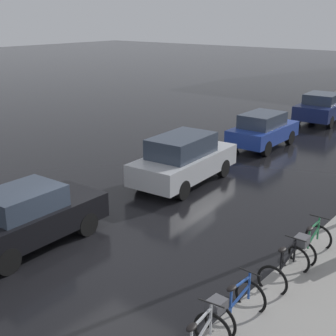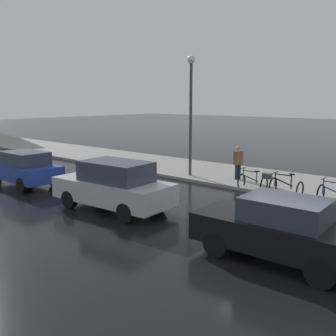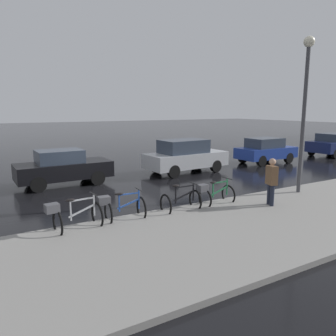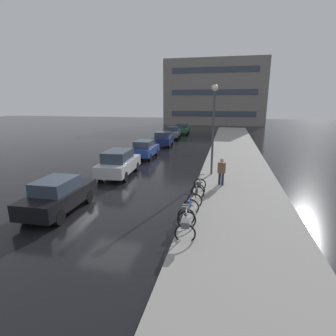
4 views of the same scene
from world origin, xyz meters
The scene contains 11 objects.
ground_plane centered at (0.00, 0.00, 0.00)m, with size 140.00×140.00×0.00m, color black.
bicycle_nearest centered at (3.96, -2.00, 0.50)m, with size 0.87×1.47×1.01m.
bicycle_second centered at (3.83, -0.59, 0.48)m, with size 0.77×1.36×0.96m.
bicycle_third centered at (3.93, 1.42, 0.40)m, with size 0.71×1.17×0.97m.
bicycle_farthest centered at (3.92, 2.73, 0.47)m, with size 0.72×1.36×0.95m.
car_black centered at (-1.95, -0.93, 0.78)m, with size 1.82×4.02×1.56m.
car_silver centered at (-1.69, 5.23, 0.87)m, with size 2.11×4.47×1.73m.
car_blue centered at (-1.77, 11.12, 0.79)m, with size 1.77×3.77×1.54m.
car_navy centered at (-1.71, 17.70, 0.80)m, with size 2.16×4.02×1.58m.
pedestrian centered at (5.03, 4.24, 0.96)m, with size 0.45×0.35×1.71m.
streetlamp centered at (4.34, 6.50, 3.78)m, with size 0.39×0.39×5.84m.
Camera 3 is at (12.43, -3.95, 3.31)m, focal length 35.00 mm.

